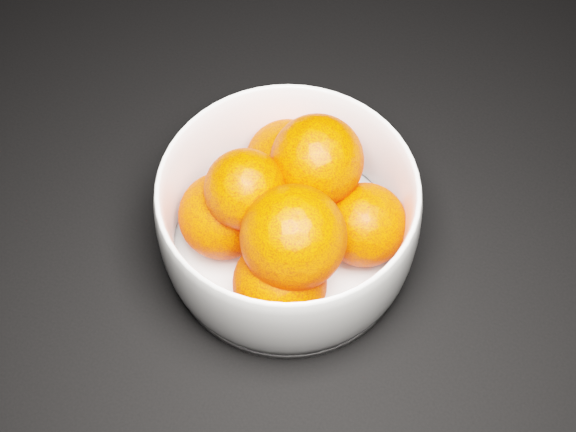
% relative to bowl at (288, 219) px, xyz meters
% --- Properties ---
extents(bowl, '(0.20, 0.20, 0.10)m').
position_rel_bowl_xyz_m(bowl, '(0.00, 0.00, 0.00)').
color(bowl, white).
rests_on(bowl, ground).
extents(orange_pile, '(0.17, 0.17, 0.11)m').
position_rel_bowl_xyz_m(orange_pile, '(0.00, -0.00, 0.01)').
color(orange_pile, '#FE3100').
rests_on(orange_pile, bowl).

